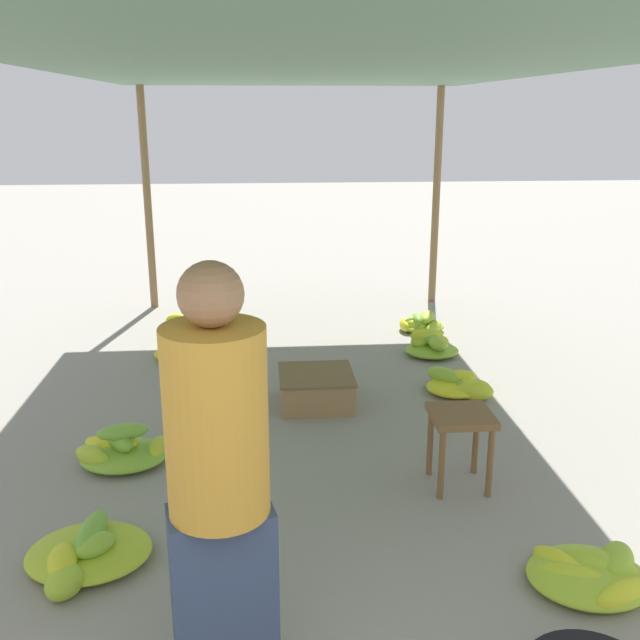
% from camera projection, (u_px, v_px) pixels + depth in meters
% --- Properties ---
extents(canopy_post_back_left, '(0.08, 0.08, 2.31)m').
position_uv_depth(canopy_post_back_left, '(148.00, 201.00, 7.47)').
color(canopy_post_back_left, olive).
rests_on(canopy_post_back_left, ground).
extents(canopy_post_back_right, '(0.08, 0.08, 2.31)m').
position_uv_depth(canopy_post_back_right, '(436.00, 198.00, 7.71)').
color(canopy_post_back_right, olive).
rests_on(canopy_post_back_right, ground).
extents(canopy_tarp, '(3.48, 6.44, 0.04)m').
position_uv_depth(canopy_tarp, '(315.00, 65.00, 4.37)').
color(canopy_tarp, '#567A60').
rests_on(canopy_tarp, canopy_post_front_left).
extents(vendor_foreground, '(0.41, 0.41, 1.63)m').
position_uv_depth(vendor_foreground, '(219.00, 487.00, 2.41)').
color(vendor_foreground, '#384766').
rests_on(vendor_foreground, ground).
extents(stool, '(0.34, 0.34, 0.45)m').
position_uv_depth(stool, '(461.00, 427.00, 4.00)').
color(stool, brown).
rests_on(stool, ground).
extents(banana_pile_left_0, '(0.56, 0.50, 0.28)m').
position_uv_depth(banana_pile_left_0, '(187.00, 350.00, 6.14)').
color(banana_pile_left_0, '#B9CE2B').
rests_on(banana_pile_left_0, ground).
extents(banana_pile_left_1, '(0.59, 0.63, 0.18)m').
position_uv_depth(banana_pile_left_1, '(85.00, 553.00, 3.35)').
color(banana_pile_left_1, yellow).
rests_on(banana_pile_left_1, ground).
extents(banana_pile_left_2, '(0.58, 0.48, 0.25)m').
position_uv_depth(banana_pile_left_2, '(121.00, 450.00, 4.35)').
color(banana_pile_left_2, '#CBD628').
rests_on(banana_pile_left_2, ground).
extents(banana_pile_left_3, '(0.37, 0.39, 0.22)m').
position_uv_depth(banana_pile_left_3, '(179.00, 330.00, 6.73)').
color(banana_pile_left_3, '#BBCF2B').
rests_on(banana_pile_left_3, ground).
extents(banana_pile_right_0, '(0.46, 0.45, 0.19)m').
position_uv_depth(banana_pile_right_0, '(421.00, 324.00, 6.91)').
color(banana_pile_right_0, '#90BE32').
rests_on(banana_pile_right_0, ground).
extents(banana_pile_right_1, '(0.49, 0.54, 0.18)m').
position_uv_depth(banana_pile_right_1, '(460.00, 385.00, 5.39)').
color(banana_pile_right_1, '#87BA34').
rests_on(banana_pile_right_1, ground).
extents(banana_pile_right_2, '(0.46, 0.47, 0.22)m').
position_uv_depth(banana_pile_right_2, '(430.00, 345.00, 6.23)').
color(banana_pile_right_2, '#7BB536').
rests_on(banana_pile_right_2, ground).
extents(banana_pile_right_3, '(0.57, 0.50, 0.15)m').
position_uv_depth(banana_pile_right_3, '(590.00, 574.00, 3.22)').
color(banana_pile_right_3, '#CDD627').
rests_on(banana_pile_right_3, ground).
extents(crate_near, '(0.54, 0.54, 0.24)m').
position_uv_depth(crate_near, '(316.00, 388.00, 5.20)').
color(crate_near, '#9E7A4C').
rests_on(crate_near, ground).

